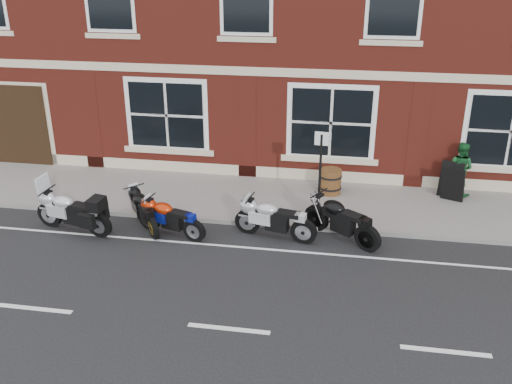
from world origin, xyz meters
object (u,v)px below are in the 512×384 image
Objects in this scene: pedestrian_right at (460,168)px; parking_sign at (320,171)px; moto_touring_silver at (71,209)px; moto_sport_black at (145,209)px; barrel_planter at (330,181)px; moto_sport_silver at (274,217)px; a_board_sign at (452,182)px; moto_naked_black at (341,218)px; moto_sport_red at (170,217)px.

pedestrian_right is 0.64× the size of parking_sign.
moto_sport_black is at bearing -60.33° from moto_touring_silver.
moto_sport_black is 1.05× the size of pedestrian_right.
pedestrian_right is at bearing -15.15° from moto_sport_black.
parking_sign is at bearing -64.94° from moto_touring_silver.
moto_sport_black is 2.27× the size of barrel_planter.
a_board_sign is (4.63, 2.89, 0.09)m from moto_sport_silver.
moto_touring_silver reaches higher than barrel_planter.
parking_sign reaches higher than moto_naked_black.
moto_naked_black reaches higher than moto_sport_silver.
moto_touring_silver is 1.15× the size of moto_naked_black.
parking_sign is at bearing 77.98° from moto_naked_black.
parking_sign is (-3.84, -2.49, 0.62)m from pedestrian_right.
pedestrian_right is (10.00, 3.81, 0.31)m from moto_touring_silver.
moto_touring_silver is 6.79m from moto_naked_black.
parking_sign is (-0.22, -1.94, 1.04)m from barrel_planter.
pedestrian_right is (7.46, 3.62, 0.39)m from moto_sport_red.
moto_sport_silver is 2.03× the size of a_board_sign.
moto_touring_silver is 10.70m from pedestrian_right.
a_board_sign is (7.99, 2.84, 0.13)m from moto_sport_black.
moto_touring_silver is at bearing 53.18° from pedestrian_right.
a_board_sign is 4.23m from parking_sign.
moto_sport_silver is 5.92m from pedestrian_right.
moto_naked_black is at bearing -81.71° from barrel_planter.
a_board_sign is at bearing 35.70° from parking_sign.
pedestrian_right reaches higher than moto_touring_silver.
moto_sport_red is 0.78× the size of parking_sign.
moto_sport_silver is (5.11, 0.48, -0.04)m from moto_touring_silver.
moto_naked_black is (5.00, 0.13, 0.08)m from moto_sport_black.
moto_sport_silver is 1.35× the size of pedestrian_right.
parking_sign is (3.62, 1.13, 1.02)m from moto_sport_red.
moto_touring_silver is at bearing 159.86° from moto_sport_black.
moto_sport_black is 1.59× the size of a_board_sign.
moto_sport_black is 0.78× the size of moto_sport_silver.
moto_touring_silver is 1.33× the size of moto_sport_black.
moto_sport_black is at bearing -137.57° from a_board_sign.
parking_sign is at bearing 65.26° from pedestrian_right.
moto_touring_silver is 5.14m from moto_sport_silver.
moto_sport_silver reaches higher than moto_sport_red.
moto_touring_silver reaches higher than moto_sport_red.
parking_sign reaches higher than barrel_planter.
moto_sport_silver is at bearing -71.66° from moto_touring_silver.
a_board_sign is at bearing 92.29° from pedestrian_right.
pedestrian_right is at bearing -43.69° from moto_sport_silver.
barrel_planter is (-0.38, 2.59, -0.10)m from moto_naked_black.
moto_sport_black is 4.59m from parking_sign.
pedestrian_right is at bearing 38.88° from parking_sign.
parking_sign reaches higher than moto_sport_black.
a_board_sign is at bearing -45.99° from moto_sport_silver.
parking_sign reaches higher than pedestrian_right.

